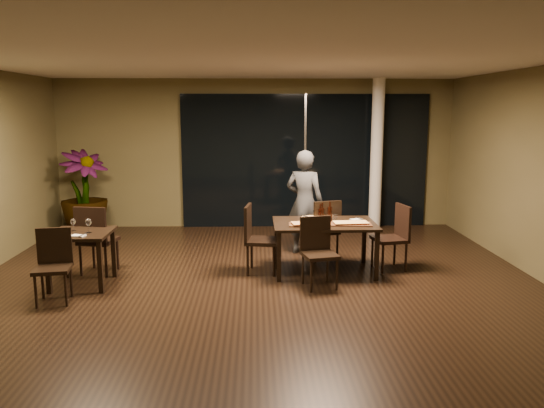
{
  "coord_description": "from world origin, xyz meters",
  "views": [
    {
      "loc": [
        -0.02,
        -6.81,
        2.4
      ],
      "look_at": [
        0.22,
        0.7,
        1.05
      ],
      "focal_mm": 35.0,
      "sensor_mm": 36.0,
      "label": 1
    }
  ],
  "objects_px": {
    "potted_plant": "(84,193)",
    "chair_main_right": "(395,234)",
    "chair_side_far": "(95,236)",
    "chair_main_far": "(324,227)",
    "chair_side_near": "(54,261)",
    "bottle_a": "(320,213)",
    "chair_main_left": "(256,235)",
    "diner": "(305,202)",
    "chair_main_near": "(318,248)",
    "bottle_c": "(322,212)",
    "bottle_b": "(330,212)",
    "side_table": "(81,241)",
    "main_table": "(324,227)"
  },
  "relations": [
    {
      "from": "chair_side_near",
      "to": "bottle_a",
      "type": "distance_m",
      "value": 3.69
    },
    {
      "from": "side_table",
      "to": "diner",
      "type": "bearing_deg",
      "value": 25.41
    },
    {
      "from": "chair_main_far",
      "to": "chair_main_right",
      "type": "bearing_deg",
      "value": 139.02
    },
    {
      "from": "potted_plant",
      "to": "bottle_a",
      "type": "distance_m",
      "value": 4.96
    },
    {
      "from": "chair_side_far",
      "to": "potted_plant",
      "type": "distance_m",
      "value": 2.79
    },
    {
      "from": "bottle_c",
      "to": "chair_side_near",
      "type": "bearing_deg",
      "value": -161.78
    },
    {
      "from": "chair_main_right",
      "to": "chair_side_far",
      "type": "xyz_separation_m",
      "value": [
        -4.44,
        -0.13,
        0.02
      ]
    },
    {
      "from": "chair_side_near",
      "to": "bottle_a",
      "type": "bearing_deg",
      "value": 8.99
    },
    {
      "from": "chair_main_far",
      "to": "bottle_a",
      "type": "relative_size",
      "value": 3.63
    },
    {
      "from": "chair_main_near",
      "to": "chair_main_right",
      "type": "xyz_separation_m",
      "value": [
        1.25,
        0.72,
        0.02
      ]
    },
    {
      "from": "bottle_b",
      "to": "diner",
      "type": "bearing_deg",
      "value": 105.99
    },
    {
      "from": "side_table",
      "to": "chair_side_near",
      "type": "relative_size",
      "value": 0.87
    },
    {
      "from": "potted_plant",
      "to": "chair_main_right",
      "type": "bearing_deg",
      "value": -24.59
    },
    {
      "from": "chair_main_near",
      "to": "potted_plant",
      "type": "height_order",
      "value": "potted_plant"
    },
    {
      "from": "chair_main_far",
      "to": "potted_plant",
      "type": "relative_size",
      "value": 0.61
    },
    {
      "from": "potted_plant",
      "to": "bottle_b",
      "type": "height_order",
      "value": "potted_plant"
    },
    {
      "from": "side_table",
      "to": "chair_main_left",
      "type": "relative_size",
      "value": 0.79
    },
    {
      "from": "chair_main_near",
      "to": "chair_main_far",
      "type": "bearing_deg",
      "value": 65.57
    },
    {
      "from": "chair_main_near",
      "to": "bottle_a",
      "type": "height_order",
      "value": "bottle_a"
    },
    {
      "from": "side_table",
      "to": "chair_main_near",
      "type": "bearing_deg",
      "value": -1.99
    },
    {
      "from": "bottle_b",
      "to": "chair_main_near",
      "type": "bearing_deg",
      "value": -110.88
    },
    {
      "from": "chair_main_far",
      "to": "diner",
      "type": "bearing_deg",
      "value": -72.86
    },
    {
      "from": "bottle_a",
      "to": "bottle_c",
      "type": "xyz_separation_m",
      "value": [
        0.04,
        0.04,
        0.01
      ]
    },
    {
      "from": "chair_side_far",
      "to": "diner",
      "type": "height_order",
      "value": "diner"
    },
    {
      "from": "chair_main_right",
      "to": "diner",
      "type": "height_order",
      "value": "diner"
    },
    {
      "from": "chair_main_far",
      "to": "chair_main_right",
      "type": "xyz_separation_m",
      "value": [
        1.01,
        -0.48,
        -0.0
      ]
    },
    {
      "from": "chair_main_left",
      "to": "chair_side_near",
      "type": "bearing_deg",
      "value": 121.55
    },
    {
      "from": "chair_main_near",
      "to": "bottle_c",
      "type": "bearing_deg",
      "value": 65.47
    },
    {
      "from": "side_table",
      "to": "chair_main_left",
      "type": "distance_m",
      "value": 2.45
    },
    {
      "from": "chair_main_left",
      "to": "diner",
      "type": "distance_m",
      "value": 1.33
    },
    {
      "from": "chair_main_right",
      "to": "chair_side_near",
      "type": "bearing_deg",
      "value": -87.0
    },
    {
      "from": "chair_main_far",
      "to": "potted_plant",
      "type": "bearing_deg",
      "value": -39.85
    },
    {
      "from": "bottle_c",
      "to": "bottle_b",
      "type": "bearing_deg",
      "value": -16.98
    },
    {
      "from": "main_table",
      "to": "bottle_c",
      "type": "height_order",
      "value": "bottle_c"
    },
    {
      "from": "bottle_c",
      "to": "chair_main_left",
      "type": "bearing_deg",
      "value": -176.29
    },
    {
      "from": "chair_side_near",
      "to": "potted_plant",
      "type": "distance_m",
      "value": 3.76
    },
    {
      "from": "diner",
      "to": "bottle_b",
      "type": "xyz_separation_m",
      "value": [
        0.28,
        -0.98,
        0.03
      ]
    },
    {
      "from": "chair_main_far",
      "to": "chair_main_near",
      "type": "height_order",
      "value": "chair_main_far"
    },
    {
      "from": "chair_side_near",
      "to": "bottle_b",
      "type": "height_order",
      "value": "bottle_b"
    },
    {
      "from": "chair_main_left",
      "to": "chair_main_near",
      "type": "bearing_deg",
      "value": -118.18
    },
    {
      "from": "chair_side_far",
      "to": "chair_main_far",
      "type": "bearing_deg",
      "value": -159.1
    },
    {
      "from": "chair_side_far",
      "to": "potted_plant",
      "type": "height_order",
      "value": "potted_plant"
    },
    {
      "from": "chair_side_near",
      "to": "bottle_c",
      "type": "distance_m",
      "value": 3.74
    },
    {
      "from": "chair_main_right",
      "to": "bottle_c",
      "type": "distance_m",
      "value": 1.16
    },
    {
      "from": "chair_main_left",
      "to": "chair_side_far",
      "type": "relative_size",
      "value": 0.98
    },
    {
      "from": "main_table",
      "to": "chair_main_near",
      "type": "relative_size",
      "value": 1.58
    },
    {
      "from": "side_table",
      "to": "chair_side_far",
      "type": "distance_m",
      "value": 0.48
    },
    {
      "from": "chair_main_near",
      "to": "bottle_c",
      "type": "xyz_separation_m",
      "value": [
        0.14,
        0.68,
        0.36
      ]
    },
    {
      "from": "chair_main_far",
      "to": "potted_plant",
      "type": "distance_m",
      "value": 4.83
    },
    {
      "from": "chair_main_left",
      "to": "bottle_a",
      "type": "bearing_deg",
      "value": -80.58
    }
  ]
}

